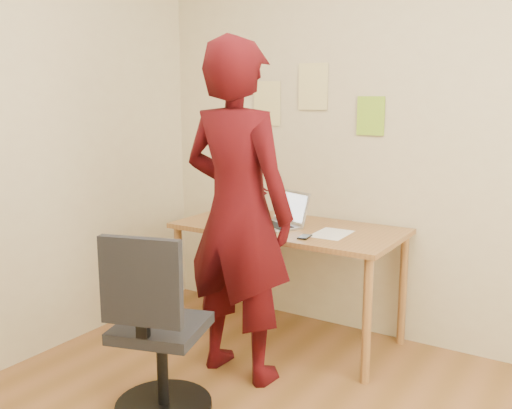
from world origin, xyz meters
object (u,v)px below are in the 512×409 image
Objects in this scene: office_chair at (156,339)px; person at (237,213)px; phone at (305,237)px; desk at (289,239)px; laptop at (281,218)px.

person is at bearing 64.84° from office_chair.
office_chair is at bearing -116.51° from phone.
office_chair is at bearing 84.39° from person.
person is (-0.01, -0.56, 0.27)m from desk.
office_chair is (-0.05, -1.12, -0.39)m from laptop.
phone is 0.13× the size of office_chair.
person reaches higher than phone.
office_chair is (-0.31, -0.93, -0.35)m from phone.
laptop is 0.20× the size of person.
desk is at bearing 68.46° from office_chair.
laptop reaches higher than office_chair.
laptop is at bearing -154.35° from desk.
office_chair reaches higher than desk.
laptop is (-0.04, -0.02, 0.14)m from desk.
phone is (0.26, -0.19, -0.04)m from laptop.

